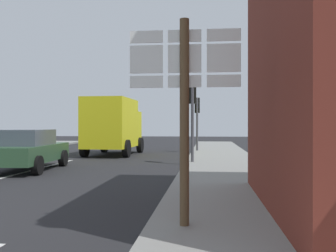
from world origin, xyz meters
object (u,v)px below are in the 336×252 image
Objects in this scene: sedan_far at (27,149)px; traffic_light_near_right at (193,103)px; route_sign_post at (184,100)px; traffic_light_far_right at (197,112)px; delivery_truck at (113,125)px.

traffic_light_near_right reaches higher than sedan_far.
traffic_light_near_right is (-0.27, 9.81, 0.53)m from route_sign_post.
route_sign_post is at bearing -88.40° from traffic_light_near_right.
traffic_light_far_right reaches higher than sedan_far.
traffic_light_near_right is 1.05× the size of traffic_light_far_right.
sedan_far is 11.27m from traffic_light_far_right.
traffic_light_near_right is at bearing 91.60° from route_sign_post.
route_sign_post is 0.98× the size of traffic_light_far_right.
sedan_far is 0.86× the size of delivery_truck.
traffic_light_far_right is (-0.00, 6.96, -0.11)m from traffic_light_near_right.
route_sign_post is 16.78m from traffic_light_far_right.
traffic_light_near_right is at bearing 23.32° from sedan_far.
delivery_truck is at bearing 108.35° from route_sign_post.
delivery_truck is (1.34, 7.20, 0.89)m from sedan_far.
traffic_light_far_right reaches higher than delivery_truck.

